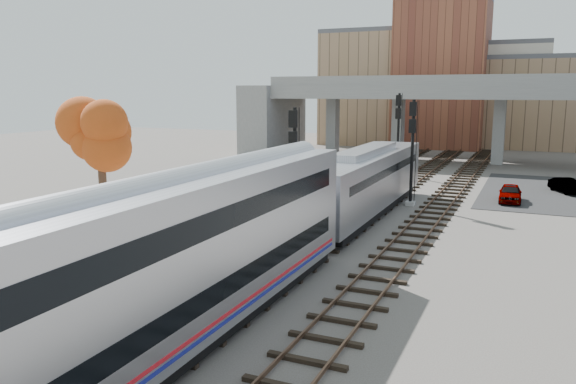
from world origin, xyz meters
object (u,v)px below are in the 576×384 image
Objects in this scene: locomotive at (365,180)px; signal_mast_near at (294,174)px; signal_mast_mid at (412,153)px; signal_mast_far at (398,134)px; car_a at (510,193)px; car_b at (566,186)px; coach at (131,282)px; tree at (100,137)px.

signal_mast_near is at bearing -107.73° from locomotive.
signal_mast_mid is at bearing 69.41° from signal_mast_near.
locomotive is 2.49× the size of signal_mast_far.
car_a is 1.08× the size of car_b.
locomotive is 2.61× the size of signal_mast_mid.
signal_mast_far is at bearing 96.63° from locomotive.
coach is 7.22× the size of car_b.
signal_mast_mid reaches higher than signal_mast_near.
signal_mast_far is (0.00, 24.64, 0.44)m from signal_mast_near.
tree is (-9.98, -28.25, 1.48)m from signal_mast_far.
signal_mast_near is 2.02× the size of car_b.
car_a is at bearing -42.98° from signal_mast_far.
coach is 6.69× the size of car_a.
tree is at bearing -160.08° from signal_mast_near.
car_b is at bearing 71.67° from coach.
coach is 3.57× the size of signal_mast_near.
signal_mast_mid reaches higher than car_a.
tree is 2.10× the size of car_b.
signal_mast_far is (-2.10, 40.67, 1.11)m from coach.
locomotive is at bearing -136.46° from car_a.
locomotive is 22.61m from coach.
locomotive is 4.98m from signal_mast_mid.
signal_mast_near is (-2.10, -6.57, 1.19)m from locomotive.
tree is at bearing -162.11° from car_b.
tree is (-12.08, 12.42, 2.59)m from coach.
signal_mast_near is 24.64m from signal_mast_far.
coach is at bearing -135.42° from car_b.
locomotive reaches higher than car_b.
locomotive is at bearing 72.27° from signal_mast_near.
car_b is at bearing 44.97° from tree.
tree is 1.94× the size of car_a.
car_a is at bearing 32.59° from signal_mast_mid.
signal_mast_near is 11.66m from signal_mast_mid.
car_b is at bearing 55.32° from signal_mast_near.
signal_mast_near is 25.18m from car_b.
car_b is (24.21, 24.19, -4.78)m from tree.
tree is (-9.98, -3.61, 1.92)m from signal_mast_near.
signal_mast_far is at bearing 90.00° from signal_mast_near.
signal_mast_far reaches higher than tree.
coach is 40.74m from signal_mast_far.
tree reaches higher than car_b.
signal_mast_near is at bearing 97.46° from coach.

